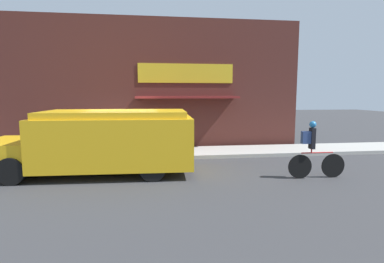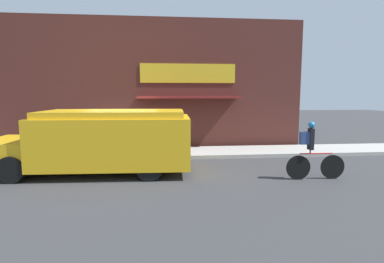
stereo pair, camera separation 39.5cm
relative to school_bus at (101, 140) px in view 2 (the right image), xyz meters
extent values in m
plane|color=#38383A|center=(0.44, 1.63, -1.03)|extent=(70.00, 70.00, 0.00)
cube|color=#ADAAA3|center=(0.44, 2.66, -0.96)|extent=(28.00, 2.06, 0.14)
cube|color=#4C231E|center=(0.44, 4.05, 1.88)|extent=(15.77, 0.18, 5.82)
cube|color=gold|center=(3.07, 3.94, 2.37)|extent=(4.24, 0.05, 0.84)
cube|color=maroon|center=(3.07, 3.49, 1.32)|extent=(4.45, 0.94, 0.10)
cube|color=yellow|center=(0.43, -0.02, -0.01)|extent=(4.73, 2.52, 1.50)
cube|color=yellow|center=(-2.66, 0.10, -0.35)|extent=(1.61, 2.21, 0.83)
cube|color=yellow|center=(0.43, -0.02, 0.84)|extent=(4.35, 2.32, 0.19)
cube|color=red|center=(-0.80, 1.45, 0.07)|extent=(0.04, 0.44, 0.44)
cylinder|color=black|center=(-2.22, 1.10, -0.64)|extent=(0.77, 0.29, 0.77)
cylinder|color=black|center=(-2.29, -0.93, -0.64)|extent=(0.77, 0.29, 0.77)
cylinder|color=black|center=(1.61, 0.95, -0.64)|extent=(0.77, 0.29, 0.77)
cylinder|color=black|center=(1.53, -1.07, -0.64)|extent=(0.77, 0.29, 0.77)
cylinder|color=black|center=(6.86, -1.41, -0.67)|extent=(0.71, 0.05, 0.71)
cylinder|color=black|center=(5.83, -1.39, -0.67)|extent=(0.71, 0.05, 0.71)
cylinder|color=red|center=(6.35, -1.40, -0.26)|extent=(0.98, 0.06, 0.04)
cylinder|color=red|center=(6.16, -1.39, -0.20)|extent=(0.04, 0.04, 0.12)
cube|color=black|center=(6.16, -1.39, 0.16)|extent=(0.12, 0.20, 0.61)
sphere|color=#2375B7|center=(6.16, -1.39, 0.57)|extent=(0.19, 0.19, 0.19)
cube|color=navy|center=(5.97, -1.39, 0.19)|extent=(0.26, 0.15, 0.36)
cylinder|color=#2D5138|center=(-3.32, 2.97, -0.43)|extent=(0.57, 0.57, 0.92)
cylinder|color=black|center=(-3.32, 2.97, 0.05)|extent=(0.58, 0.58, 0.04)
camera|label=1|loc=(1.54, -9.48, 1.43)|focal=28.00mm
camera|label=2|loc=(1.94, -9.53, 1.43)|focal=28.00mm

